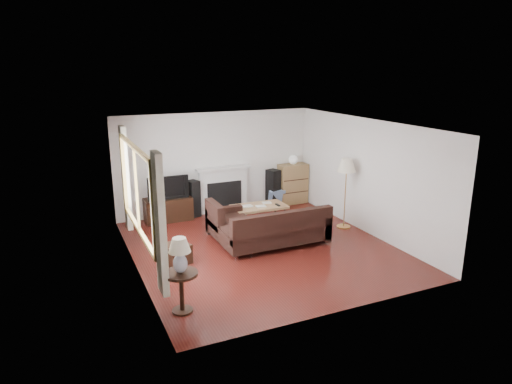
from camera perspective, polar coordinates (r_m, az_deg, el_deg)
name	(u,v)px	position (r m, az deg, el deg)	size (l,w,h in m)	color
room	(262,188)	(8.94, 0.79, 0.46)	(5.10, 5.60, 2.54)	#531812
window	(136,189)	(7.98, -14.72, 0.31)	(0.12, 2.74, 1.54)	brown
curtain_near	(160,225)	(6.60, -11.90, -4.04)	(0.10, 0.35, 2.10)	silver
curtain_far	(126,178)	(9.48, -15.97, 1.66)	(0.10, 0.35, 2.10)	silver
fireplace	(223,189)	(11.53, -4.11, 0.39)	(1.40, 0.26, 1.15)	white
tv_stand	(168,209)	(11.06, -10.91, -2.13)	(1.11, 0.50, 0.55)	black
television	(167,187)	(10.91, -11.06, 0.65)	(0.97, 0.13, 0.56)	black
speaker_left	(193,199)	(11.23, -7.85, -0.81)	(0.25, 0.30, 0.89)	black
speaker_right	(273,188)	(11.97, 2.15, 0.53)	(0.27, 0.32, 0.97)	black
bookshelf	(293,184)	(12.23, 4.61, 1.04)	(0.77, 0.37, 1.06)	olive
globe_lamp	(293,160)	(12.08, 4.68, 4.03)	(0.24, 0.24, 0.24)	white
sectional_sofa	(276,228)	(9.30, 2.46, -4.55)	(2.38, 1.74, 0.77)	black
coffee_table	(259,215)	(10.53, 0.39, -2.93)	(1.23, 0.67, 0.48)	#A67A4F
footstool	(177,254)	(8.72, -9.90, -7.60)	(0.44, 0.44, 0.37)	black
floor_lamp	(345,194)	(10.44, 11.09, -0.20)	(0.41, 0.41, 1.60)	#C48C44
side_table	(182,292)	(7.03, -9.28, -12.24)	(0.51, 0.51, 0.64)	black
table_lamp	(180,256)	(6.78, -9.49, -7.85)	(0.33, 0.33, 0.53)	silver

